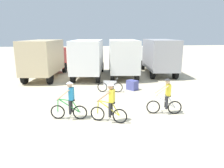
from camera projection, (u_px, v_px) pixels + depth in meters
name	position (u px, v px, depth m)	size (l,w,h in m)	color
ground_plane	(128.00, 134.00, 8.40)	(120.00, 120.00, 0.00)	beige
box_truck_tan_camper	(45.00, 57.00, 18.54)	(3.29, 7.01, 3.35)	#CCB78E
box_truck_avon_van	(88.00, 57.00, 18.92)	(3.31, 7.02, 3.35)	white
box_truck_white_box	(123.00, 56.00, 19.36)	(3.05, 6.96, 3.35)	white
box_truck_grey_hauler	(158.00, 55.00, 20.36)	(3.03, 6.95, 3.35)	#9E9EA3
cyclist_orange_shirt	(70.00, 102.00, 9.64)	(1.71, 0.56, 1.82)	black
cyclist_cowboy_hat	(110.00, 104.00, 9.31)	(1.60, 0.82, 1.82)	black
cyclist_near_camera	(166.00, 98.00, 10.30)	(1.71, 0.56, 1.82)	black
bicycle_spare	(110.00, 86.00, 14.29)	(1.70, 0.59, 0.97)	black
supply_crate	(132.00, 85.00, 14.91)	(0.55, 0.71, 0.68)	#4C5199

